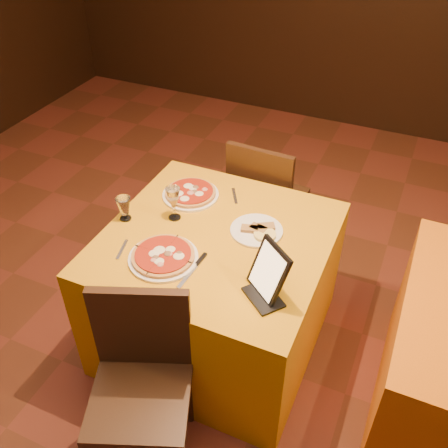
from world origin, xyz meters
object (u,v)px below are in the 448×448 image
at_px(chair_main_far, 269,198).
at_px(tablet, 269,271).
at_px(water_glass, 124,209).
at_px(pizza_far, 191,194).
at_px(main_table, 217,289).
at_px(wine_glass, 174,203).
at_px(chair_main_near, 140,399).
at_px(pizza_near, 163,257).

relative_size(chair_main_far, tablet, 3.73).
distance_m(chair_main_far, tablet, 1.19).
relative_size(chair_main_far, water_glass, 7.00).
relative_size(pizza_far, tablet, 1.28).
height_order(chair_main_far, water_glass, chair_main_far).
bearing_deg(main_table, pizza_far, 136.72).
distance_m(main_table, wine_glass, 0.54).
relative_size(chair_main_near, water_glass, 7.00).
bearing_deg(wine_glass, chair_main_near, -72.54).
distance_m(pizza_near, pizza_far, 0.53).
height_order(pizza_near, water_glass, water_glass).
distance_m(chair_main_far, pizza_far, 0.69).
distance_m(water_glass, tablet, 0.87).
height_order(main_table, chair_main_far, chair_main_far).
relative_size(chair_main_near, pizza_near, 2.75).
xyz_separation_m(main_table, wine_glass, (-0.26, 0.05, 0.47)).
height_order(chair_main_near, chair_main_far, same).
height_order(wine_glass, water_glass, wine_glass).
xyz_separation_m(chair_main_far, wine_glass, (-0.26, -0.77, 0.39)).
xyz_separation_m(wine_glass, tablet, (0.62, -0.30, 0.03)).
xyz_separation_m(chair_main_near, pizza_near, (-0.16, 0.53, 0.31)).
xyz_separation_m(wine_glass, water_glass, (-0.23, -0.11, -0.03)).
relative_size(chair_main_far, pizza_far, 2.92).
xyz_separation_m(water_glass, tablet, (0.85, -0.18, 0.06)).
xyz_separation_m(pizza_near, pizza_far, (-0.12, 0.51, 0.00)).
height_order(pizza_near, wine_glass, wine_glass).
xyz_separation_m(chair_main_near, wine_glass, (-0.26, 0.83, 0.39)).
bearing_deg(wine_glass, pizza_near, -71.30).
relative_size(main_table, wine_glass, 5.79).
height_order(chair_main_far, pizza_near, chair_main_far).
bearing_deg(water_glass, main_table, 7.09).
height_order(main_table, wine_glass, wine_glass).
distance_m(pizza_far, tablet, 0.82).
height_order(chair_main_near, tablet, tablet).
relative_size(pizza_near, wine_glass, 1.74).
xyz_separation_m(main_table, pizza_near, (-0.16, -0.25, 0.39)).
height_order(chair_main_near, water_glass, chair_main_near).
bearing_deg(pizza_near, chair_main_far, 81.49).
distance_m(chair_main_near, pizza_near, 0.64).
distance_m(main_table, pizza_near, 0.49).
relative_size(chair_main_far, pizza_near, 2.75).
xyz_separation_m(pizza_far, tablet, (0.63, -0.51, 0.10)).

